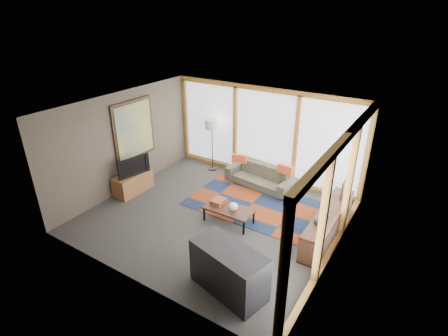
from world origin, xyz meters
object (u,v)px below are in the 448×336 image
Objects in this scene: sofa at (260,176)px; television at (132,165)px; bookshelf at (328,224)px; tv_console at (133,183)px; coffee_table at (229,215)px; bar_counter at (229,270)px; floor_lamp at (212,145)px.

sofa is 2.18× the size of television.
tv_console is (-4.90, -0.85, -0.03)m from bookshelf.
television is at bearing -133.71° from sofa.
coffee_table is (0.21, -1.97, -0.10)m from sofa.
television reaches higher than bar_counter.
television is 4.22m from bar_counter.
tv_console is 1.21× the size of television.
sofa is at bearing 38.45° from tv_console.
tv_console is (-2.86, -0.14, 0.08)m from coffee_table.
television reaches higher than bookshelf.
coffee_table is 2.07m from bar_counter.
floor_lamp reaches higher than tv_console.
floor_lamp reaches higher than bar_counter.
sofa reaches higher than tv_console.
bookshelf is at bearing -22.41° from sofa.
bookshelf is (2.04, 0.71, 0.11)m from coffee_table.
tv_console is at bearing -134.55° from sofa.
bar_counter is at bearing -111.17° from bookshelf.
coffee_table is 0.82× the size of bar_counter.
sofa is 3.39m from tv_console.
coffee_table is at bearing 135.31° from bar_counter.
bar_counter is (3.89, -1.60, -0.36)m from television.
bar_counter is (1.08, -1.75, 0.24)m from coffee_table.
bookshelf is (3.92, -1.43, -0.48)m from floor_lamp.
television is (-2.80, -0.16, 0.60)m from coffee_table.
tv_console is at bearing -113.27° from floor_lamp.
floor_lamp is 2.46m from television.
bookshelf is at bearing 82.41° from bar_counter.
floor_lamp is at bearing 160.03° from bookshelf.
floor_lamp is 1.15× the size of bar_counter.
sofa is 1.42× the size of bar_counter.
bar_counter is (1.29, -3.72, 0.15)m from sofa.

